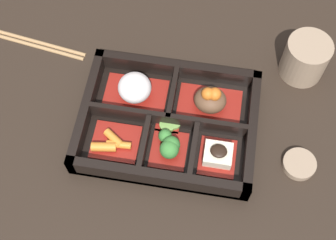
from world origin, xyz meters
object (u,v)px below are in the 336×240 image
object	(u,v)px
bowl_rice	(135,89)
tea_cup	(305,58)
chopsticks	(30,41)
sauce_dish	(299,164)

from	to	relation	value
bowl_rice	tea_cup	xyz separation A→B (m)	(0.27, 0.10, 0.01)
tea_cup	chopsticks	distance (m)	0.48
bowl_rice	chopsticks	bearing A→B (deg)	158.05
bowl_rice	sauce_dish	xyz separation A→B (m)	(0.28, -0.08, -0.03)
sauce_dish	bowl_rice	bearing A→B (deg)	164.45
tea_cup	sauce_dish	bearing A→B (deg)	-88.75
sauce_dish	tea_cup	bearing A→B (deg)	91.25
chopsticks	bowl_rice	bearing A→B (deg)	-21.95
chopsticks	sauce_dish	xyz separation A→B (m)	(0.49, -0.16, 0.00)
tea_cup	sauce_dish	distance (m)	0.18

